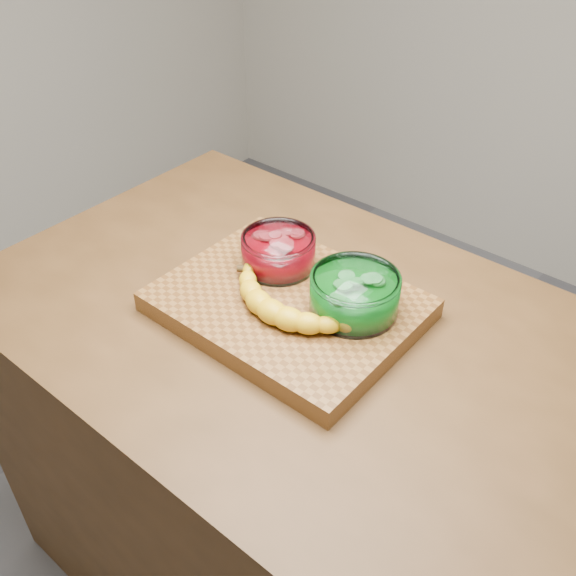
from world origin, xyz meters
The scene contains 6 objects.
ground centered at (0.00, 0.00, 0.00)m, with size 3.50×3.50×0.00m, color #4F4F53.
counter centered at (0.00, 0.00, 0.45)m, with size 1.20×0.80×0.90m, color #4B2F16.
cutting_board centered at (0.00, 0.00, 0.92)m, with size 0.45×0.35×0.04m, color brown.
bowl_red centered at (-0.08, 0.06, 0.97)m, with size 0.14×0.14×0.07m.
bowl_green centered at (0.11, 0.04, 0.98)m, with size 0.16×0.16×0.07m.
banana centered at (0.02, -0.04, 0.96)m, with size 0.30×0.13×0.04m, color gold, non-canonical shape.
Camera 1 is at (0.59, -0.70, 1.67)m, focal length 40.00 mm.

